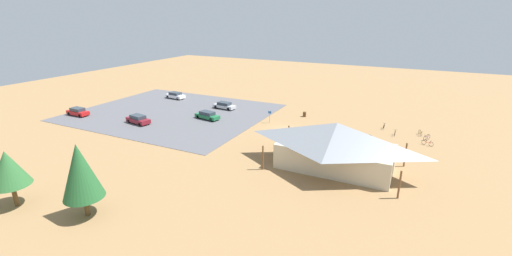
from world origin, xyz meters
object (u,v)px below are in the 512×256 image
(bike_pavilion, at_px, (336,143))
(bicycle_orange_lone_west, at_px, (395,133))
(bicycle_silver_near_porch, at_px, (349,134))
(bicycle_purple_mid_cluster, at_px, (427,137))
(bicycle_green_by_bin, at_px, (339,128))
(car_maroon_inner_stall, at_px, (138,119))
(bicycle_black_trailside, at_px, (384,127))
(trash_bin, at_px, (305,114))
(visitor_near_lot, at_px, (319,135))
(lot_sign, at_px, (270,115))
(pine_mideast, at_px, (80,171))
(car_red_back_corner, at_px, (78,112))
(car_silver_second_row, at_px, (224,105))
(bicycle_yellow_lone_east, at_px, (420,133))
(bicycle_blue_edge_north, at_px, (369,138))
(car_white_by_curb, at_px, (175,95))
(bicycle_red_front_row, at_px, (427,143))
(car_green_end_stall, at_px, (207,115))
(pine_midwest, at_px, (8,168))

(bike_pavilion, xyz_separation_m, bicycle_orange_lone_west, (-5.58, -15.90, -2.85))
(bicycle_silver_near_porch, bearing_deg, bicycle_purple_mid_cluster, -161.08)
(bicycle_green_by_bin, height_order, car_maroon_inner_stall, car_maroon_inner_stall)
(bicycle_black_trailside, height_order, car_maroon_inner_stall, car_maroon_inner_stall)
(trash_bin, distance_m, visitor_near_lot, 12.57)
(lot_sign, relative_size, visitor_near_lot, 1.21)
(pine_mideast, relative_size, car_red_back_corner, 1.60)
(car_silver_second_row, distance_m, visitor_near_lot, 23.79)
(bicycle_yellow_lone_east, relative_size, bicycle_blue_edge_north, 0.99)
(bicycle_yellow_lone_east, xyz_separation_m, car_red_back_corner, (57.46, 16.43, 0.40))
(bicycle_orange_lone_west, bearing_deg, car_silver_second_row, -2.76)
(trash_bin, relative_size, car_silver_second_row, 0.19)
(car_white_by_curb, relative_size, car_red_back_corner, 1.04)
(trash_bin, bearing_deg, bicycle_red_front_row, 163.92)
(bicycle_silver_near_porch, xyz_separation_m, car_maroon_inner_stall, (33.93, 9.55, 0.42))
(visitor_near_lot, bearing_deg, bike_pavilion, 117.92)
(bike_pavilion, relative_size, car_maroon_inner_stall, 3.17)
(bicycle_blue_edge_north, bearing_deg, trash_bin, -31.54)
(car_green_end_stall, relative_size, visitor_near_lot, 2.74)
(bicycle_red_front_row, bearing_deg, bicycle_purple_mid_cluster, -87.20)
(visitor_near_lot, bearing_deg, pine_midwest, 54.99)
(lot_sign, xyz_separation_m, pine_midwest, (11.42, 35.57, 2.59))
(lot_sign, height_order, pine_mideast, pine_mideast)
(bicycle_blue_edge_north, bearing_deg, car_maroon_inner_stall, 13.69)
(trash_bin, xyz_separation_m, car_maroon_inner_stall, (24.36, 16.75, 0.33))
(lot_sign, xyz_separation_m, pine_mideast, (3.67, 33.63, 3.11))
(bicycle_black_trailside, relative_size, car_white_by_curb, 0.37)
(lot_sign, relative_size, bicycle_blue_edge_north, 1.34)
(lot_sign, bearing_deg, pine_midwest, 72.21)
(bicycle_green_by_bin, relative_size, car_green_end_stall, 0.34)
(bicycle_yellow_lone_east, distance_m, car_maroon_inner_stall, 46.34)
(bicycle_red_front_row, bearing_deg, bicycle_orange_lone_west, -27.47)
(pine_midwest, relative_size, bicycle_green_by_bin, 3.40)
(bicycle_purple_mid_cluster, bearing_deg, pine_mideast, 52.16)
(trash_bin, distance_m, bicycle_black_trailside, 13.99)
(car_white_by_curb, bearing_deg, car_silver_second_row, 169.83)
(bicycle_black_trailside, relative_size, car_maroon_inner_stall, 0.35)
(bicycle_orange_lone_west, xyz_separation_m, car_red_back_corner, (53.93, 14.57, 0.39))
(bicycle_green_by_bin, bearing_deg, car_green_end_stall, 10.83)
(car_maroon_inner_stall, bearing_deg, pine_midwest, 109.16)
(bike_pavilion, relative_size, car_green_end_stall, 3.15)
(visitor_near_lot, bearing_deg, car_red_back_corner, 9.06)
(trash_bin, height_order, bicycle_blue_edge_north, trash_bin)
(car_maroon_inner_stall, bearing_deg, bicycle_green_by_bin, -159.71)
(car_red_back_corner, bearing_deg, bicycle_orange_lone_west, -164.88)
(bike_pavilion, height_order, bicycle_green_by_bin, bike_pavilion)
(car_green_end_stall, bearing_deg, bicycle_black_trailside, -163.76)
(lot_sign, xyz_separation_m, car_green_end_stall, (10.92, 3.01, -0.67))
(pine_mideast, bearing_deg, bike_pavilion, -131.66)
(pine_mideast, xyz_separation_m, car_white_by_curb, (22.50, -40.51, -3.77))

